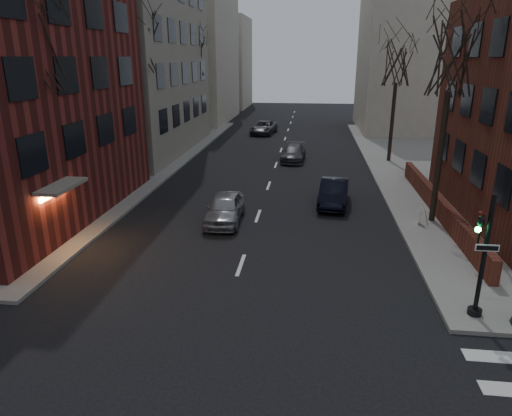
% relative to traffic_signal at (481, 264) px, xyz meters
% --- Properties ---
extents(low_wall_right, '(0.35, 16.00, 1.00)m').
position_rel_traffic_signal_xyz_m(low_wall_right, '(1.36, 10.01, -1.26)').
color(low_wall_right, '#5C281A').
rests_on(low_wall_right, sidewalk_far_right).
extents(building_distant_la, '(14.00, 16.00, 18.00)m').
position_rel_traffic_signal_xyz_m(building_distant_la, '(-22.94, 46.01, 7.09)').
color(building_distant_la, beige).
rests_on(building_distant_la, ground).
extents(building_distant_ra, '(14.00, 14.00, 16.00)m').
position_rel_traffic_signal_xyz_m(building_distant_ra, '(7.06, 41.01, 6.09)').
color(building_distant_ra, beige).
rests_on(building_distant_ra, ground).
extents(building_distant_lb, '(10.00, 12.00, 14.00)m').
position_rel_traffic_signal_xyz_m(building_distant_lb, '(-20.94, 63.01, 5.09)').
color(building_distant_lb, beige).
rests_on(building_distant_lb, ground).
extents(traffic_signal, '(0.76, 0.44, 4.00)m').
position_rel_traffic_signal_xyz_m(traffic_signal, '(0.00, 0.00, 0.00)').
color(traffic_signal, black).
rests_on(traffic_signal, sidewalk_far_right).
extents(tree_left_a, '(4.18, 4.18, 10.26)m').
position_rel_traffic_signal_xyz_m(tree_left_a, '(-16.74, 5.01, 6.56)').
color(tree_left_a, '#2D231C').
rests_on(tree_left_a, sidewalk_far_left).
extents(tree_left_b, '(4.40, 4.40, 10.80)m').
position_rel_traffic_signal_xyz_m(tree_left_b, '(-16.74, 17.01, 7.00)').
color(tree_left_b, '#2D231C').
rests_on(tree_left_b, sidewalk_far_left).
extents(tree_left_c, '(3.96, 3.96, 9.72)m').
position_rel_traffic_signal_xyz_m(tree_left_c, '(-16.74, 31.01, 6.12)').
color(tree_left_c, '#2D231C').
rests_on(tree_left_c, sidewalk_far_left).
extents(tree_right_a, '(3.96, 3.96, 9.72)m').
position_rel_traffic_signal_xyz_m(tree_right_a, '(0.86, 9.01, 6.12)').
color(tree_right_a, '#2D231C').
rests_on(tree_right_a, sidewalk_far_right).
extents(tree_right_b, '(3.74, 3.74, 9.18)m').
position_rel_traffic_signal_xyz_m(tree_right_b, '(0.86, 23.01, 5.68)').
color(tree_right_b, '#2D231C').
rests_on(tree_right_b, sidewalk_far_right).
extents(streetlamp_near, '(0.36, 0.36, 6.28)m').
position_rel_traffic_signal_xyz_m(streetlamp_near, '(-16.14, 13.01, 2.33)').
color(streetlamp_near, black).
rests_on(streetlamp_near, sidewalk_far_left).
extents(streetlamp_far, '(0.36, 0.36, 6.28)m').
position_rel_traffic_signal_xyz_m(streetlamp_far, '(-16.14, 33.01, 2.33)').
color(streetlamp_far, black).
rests_on(streetlamp_far, sidewalk_far_left).
extents(parked_sedan, '(1.93, 4.46, 1.43)m').
position_rel_traffic_signal_xyz_m(parked_sedan, '(-3.94, 11.40, -1.19)').
color(parked_sedan, black).
rests_on(parked_sedan, ground).
extents(car_lane_silver, '(1.78, 4.24, 1.43)m').
position_rel_traffic_signal_xyz_m(car_lane_silver, '(-9.50, 7.95, -1.19)').
color(car_lane_silver, '#949599').
rests_on(car_lane_silver, ground).
extents(car_lane_gray, '(2.02, 4.42, 1.25)m').
position_rel_traffic_signal_xyz_m(car_lane_gray, '(-6.66, 22.67, -1.28)').
color(car_lane_gray, '#3B3B40').
rests_on(car_lane_gray, ground).
extents(car_lane_far, '(2.83, 5.18, 1.38)m').
position_rel_traffic_signal_xyz_m(car_lane_far, '(-10.45, 35.84, -1.22)').
color(car_lane_far, '#424247').
rests_on(car_lane_far, ground).
extents(sandwich_board, '(0.39, 0.52, 0.80)m').
position_rel_traffic_signal_xyz_m(sandwich_board, '(0.28, 8.43, -1.36)').
color(sandwich_board, silver).
rests_on(sandwich_board, sidewalk_far_right).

